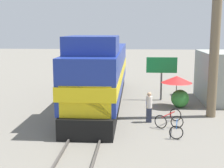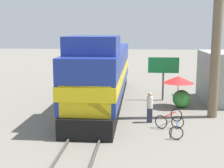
% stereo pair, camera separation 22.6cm
% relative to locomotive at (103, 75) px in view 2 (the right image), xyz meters
% --- Properties ---
extents(ground_plane, '(120.00, 120.00, 0.00)m').
position_rel_locomotive_xyz_m(ground_plane, '(0.00, -1.82, -2.04)').
color(ground_plane, slate).
extents(rail_near, '(0.08, 34.64, 0.15)m').
position_rel_locomotive_xyz_m(rail_near, '(-0.72, -1.82, -1.97)').
color(rail_near, '#4C4742').
rests_on(rail_near, ground_plane).
extents(rail_far, '(0.08, 34.64, 0.15)m').
position_rel_locomotive_xyz_m(rail_far, '(0.72, -1.82, -1.97)').
color(rail_far, '#4C4742').
rests_on(rail_far, ground_plane).
extents(locomotive, '(2.91, 15.73, 4.76)m').
position_rel_locomotive_xyz_m(locomotive, '(0.00, 0.00, 0.00)').
color(locomotive, black).
rests_on(locomotive, ground_plane).
extents(utility_pole, '(1.80, 0.54, 10.41)m').
position_rel_locomotive_xyz_m(utility_pole, '(6.81, -2.63, 3.20)').
color(utility_pole, '#726047').
rests_on(utility_pole, ground_plane).
extents(vendor_umbrella, '(2.03, 2.03, 2.08)m').
position_rel_locomotive_xyz_m(vendor_umbrella, '(5.04, -0.43, -0.19)').
color(vendor_umbrella, '#4C4C4C').
rests_on(vendor_umbrella, ground_plane).
extents(billboard_sign, '(2.20, 0.12, 3.11)m').
position_rel_locomotive_xyz_m(billboard_sign, '(4.22, 1.62, 0.31)').
color(billboard_sign, '#595959').
rests_on(billboard_sign, ground_plane).
extents(shrub_cluster, '(1.17, 1.17, 1.17)m').
position_rel_locomotive_xyz_m(shrub_cluster, '(5.29, -0.50, -1.46)').
color(shrub_cluster, '#388C38').
rests_on(shrub_cluster, ground_plane).
extents(person_bystander, '(0.34, 0.34, 1.71)m').
position_rel_locomotive_xyz_m(person_bystander, '(3.09, -4.05, -1.12)').
color(person_bystander, '#2D3347').
rests_on(person_bystander, ground_plane).
extents(bicycle, '(1.57, 1.84, 0.72)m').
position_rel_locomotive_xyz_m(bicycle, '(4.12, -4.41, -1.67)').
color(bicycle, black).
rests_on(bicycle, ground_plane).
extents(bicycle_spare, '(0.93, 1.85, 0.66)m').
position_rel_locomotive_xyz_m(bicycle_spare, '(4.38, -5.85, -1.70)').
color(bicycle_spare, black).
rests_on(bicycle_spare, ground_plane).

